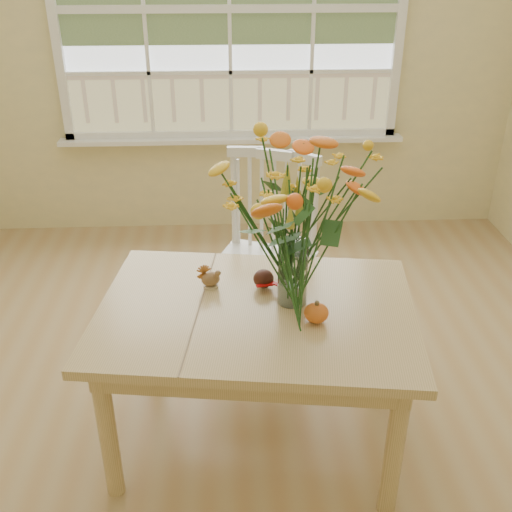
{
  "coord_description": "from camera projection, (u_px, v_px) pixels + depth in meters",
  "views": [
    {
      "loc": [
        -0.03,
        -1.95,
        1.95
      ],
      "look_at": [
        0.07,
        0.05,
        0.89
      ],
      "focal_mm": 42.0,
      "sensor_mm": 36.0,
      "label": 1
    }
  ],
  "objects": [
    {
      "name": "window",
      "position": [
        229.0,
        12.0,
        3.87
      ],
      "size": [
        2.42,
        0.12,
        1.74
      ],
      "color": "silver",
      "rests_on": "wall_back"
    },
    {
      "name": "pumpkin",
      "position": [
        316.0,
        314.0,
        2.25
      ],
      "size": [
        0.09,
        0.09,
        0.07
      ],
      "primitive_type": "ellipsoid",
      "color": "#D45619",
      "rests_on": "dining_table"
    },
    {
      "name": "wall_back",
      "position": [
        230.0,
        40.0,
        3.99
      ],
      "size": [
        4.0,
        0.02,
        2.7
      ],
      "primitive_type": "cube",
      "color": "beige",
      "rests_on": "floor"
    },
    {
      "name": "windsor_chair",
      "position": [
        267.0,
        246.0,
        3.04
      ],
      "size": [
        0.61,
        0.59,
        1.02
      ],
      "rotation": [
        0.0,
        0.0,
        -0.38
      ],
      "color": "white",
      "rests_on": "floor"
    },
    {
      "name": "flower_vase",
      "position": [
        295.0,
        211.0,
        2.21
      ],
      "size": [
        0.55,
        0.55,
        0.66
      ],
      "color": "white",
      "rests_on": "dining_table"
    },
    {
      "name": "dark_gourd",
      "position": [
        264.0,
        280.0,
        2.47
      ],
      "size": [
        0.13,
        0.1,
        0.08
      ],
      "color": "#38160F",
      "rests_on": "dining_table"
    },
    {
      "name": "floor",
      "position": [
        242.0,
        440.0,
        2.64
      ],
      "size": [
        4.0,
        4.5,
        0.01
      ],
      "primitive_type": "cube",
      "color": "tan",
      "rests_on": "ground"
    },
    {
      "name": "dining_table",
      "position": [
        256.0,
        327.0,
        2.4
      ],
      "size": [
        1.35,
        1.04,
        0.67
      ],
      "rotation": [
        0.0,
        0.0,
        -0.13
      ],
      "color": "tan",
      "rests_on": "floor"
    },
    {
      "name": "turkey_figurine",
      "position": [
        211.0,
        279.0,
        2.47
      ],
      "size": [
        0.09,
        0.07,
        0.1
      ],
      "rotation": [
        0.0,
        0.0,
        0.26
      ],
      "color": "#CCB78C",
      "rests_on": "dining_table"
    }
  ]
}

